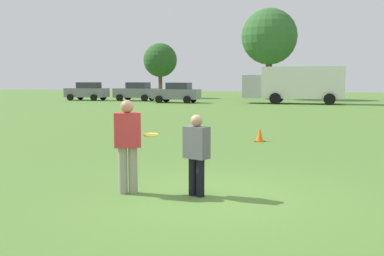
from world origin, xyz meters
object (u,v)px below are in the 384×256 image
at_px(player_defender, 197,151).
at_px(frisbee, 151,135).
at_px(box_truck, 295,83).
at_px(player_thrower, 128,141).
at_px(traffic_cone, 260,135).
at_px(parked_car_center, 177,93).
at_px(parked_car_mid_left, 136,91).
at_px(parked_car_near_left, 87,91).

xyz_separation_m(player_defender, frisbee, (-0.86, -0.04, 0.26)).
bearing_deg(box_truck, player_thrower, -88.63).
bearing_deg(traffic_cone, parked_car_center, 117.26).
height_order(player_defender, parked_car_mid_left, parked_car_mid_left).
distance_m(frisbee, traffic_cone, 7.70).
height_order(frisbee, parked_car_near_left, parked_car_near_left).
distance_m(player_thrower, parked_car_near_left, 39.05).
relative_size(player_thrower, traffic_cone, 3.57).
height_order(player_defender, parked_car_center, parked_car_center).
bearing_deg(box_truck, player_defender, -86.44).
relative_size(player_thrower, player_defender, 1.17).
height_order(traffic_cone, parked_car_near_left, parked_car_near_left).
distance_m(player_thrower, parked_car_center, 33.06).
distance_m(traffic_cone, parked_car_near_left, 33.41).
relative_size(traffic_cone, box_truck, 0.06).
relative_size(frisbee, parked_car_mid_left, 0.06).
relative_size(parked_car_mid_left, parked_car_center, 1.00).
height_order(parked_car_near_left, box_truck, box_truck).
bearing_deg(traffic_cone, player_thrower, -96.82).
xyz_separation_m(player_thrower, player_defender, (1.25, 0.23, -0.15)).
bearing_deg(parked_car_mid_left, parked_car_center, -23.45).
xyz_separation_m(parked_car_near_left, parked_car_mid_left, (5.15, 0.70, 0.00)).
bearing_deg(box_truck, parked_car_mid_left, 178.43).
height_order(player_thrower, traffic_cone, player_thrower).
bearing_deg(traffic_cone, parked_car_mid_left, 123.89).
height_order(parked_car_mid_left, box_truck, box_truck).
bearing_deg(parked_car_center, frisbee, -69.67).
relative_size(frisbee, traffic_cone, 0.57).
xyz_separation_m(player_thrower, parked_car_center, (-11.08, 31.14, -0.04)).
distance_m(traffic_cone, box_truck, 25.24).
bearing_deg(frisbee, parked_car_center, 110.33).
relative_size(player_defender, parked_car_center, 0.34).
distance_m(player_thrower, frisbee, 0.44).
relative_size(player_defender, parked_car_mid_left, 0.34).
distance_m(player_defender, box_truck, 32.80).
xyz_separation_m(player_thrower, parked_car_near_left, (-21.38, 32.68, -0.04)).
xyz_separation_m(traffic_cone, parked_car_mid_left, (-17.17, 25.56, 0.69)).
height_order(player_thrower, box_truck, box_truck).
xyz_separation_m(frisbee, box_truck, (-1.17, 32.76, 0.68)).
bearing_deg(parked_car_center, parked_car_mid_left, 156.55).
height_order(frisbee, parked_car_center, parked_car_center).
distance_m(frisbee, parked_car_mid_left, 37.11).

